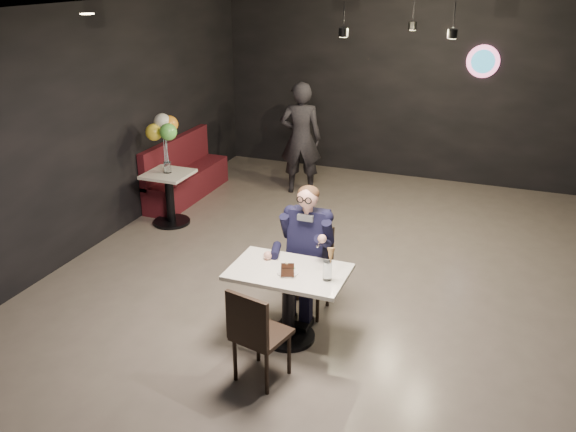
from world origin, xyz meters
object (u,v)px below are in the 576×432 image
at_px(seated_man, 308,249).
at_px(balloon_vase, 167,167).
at_px(side_table, 170,198).
at_px(passerby, 301,138).
at_px(chair_near, 262,332).
at_px(booth_bench, 187,169).
at_px(chair_far, 308,272).
at_px(sundae_glass, 327,271).
at_px(main_table, 289,305).

relative_size(seated_man, balloon_vase, 9.39).
height_order(side_table, balloon_vase, balloon_vase).
bearing_deg(side_table, passerby, 55.95).
height_order(chair_near, booth_bench, booth_bench).
relative_size(chair_near, passerby, 0.52).
bearing_deg(chair_far, seated_man, 90.00).
distance_m(chair_near, passerby, 4.79).
bearing_deg(sundae_glass, chair_near, -123.47).
bearing_deg(seated_man, chair_near, -90.00).
bearing_deg(seated_man, sundae_glass, -56.69).
xyz_separation_m(chair_near, booth_bench, (-2.87, 3.72, 0.01)).
bearing_deg(main_table, side_table, 141.03).
bearing_deg(main_table, seated_man, 90.00).
xyz_separation_m(chair_near, balloon_vase, (-2.57, 2.72, 0.37)).
xyz_separation_m(sundae_glass, booth_bench, (-3.26, 3.13, -0.37)).
height_order(sundae_glass, booth_bench, same).
bearing_deg(chair_near, seated_man, 102.78).
xyz_separation_m(booth_bench, side_table, (0.30, -1.00, -0.09)).
bearing_deg(side_table, chair_near, -46.66).
relative_size(chair_far, sundae_glass, 5.02).
xyz_separation_m(main_table, seated_man, (-0.00, 0.55, 0.34)).
bearing_deg(passerby, side_table, 39.75).
distance_m(seated_man, balloon_vase, 2.99).
distance_m(chair_near, seated_man, 1.22).
xyz_separation_m(chair_far, side_table, (-2.57, 1.53, -0.09)).
distance_m(sundae_glass, side_table, 3.67).
relative_size(chair_near, sundae_glass, 5.02).
bearing_deg(chair_near, sundae_glass, 69.31).
relative_size(main_table, chair_near, 1.20).
xyz_separation_m(sundae_glass, passerby, (-1.70, 3.99, 0.04)).
relative_size(balloon_vase, passerby, 0.09).
xyz_separation_m(main_table, booth_bench, (-2.87, 3.08, 0.09)).
distance_m(chair_near, booth_bench, 4.70).
xyz_separation_m(chair_near, seated_man, (0.00, 1.19, 0.26)).
distance_m(main_table, chair_near, 0.65).
xyz_separation_m(chair_near, sundae_glass, (0.39, 0.60, 0.38)).
relative_size(main_table, balloon_vase, 7.17).
bearing_deg(seated_man, passerby, 111.09).
bearing_deg(passerby, booth_bench, 12.78).
height_order(chair_far, passerby, passerby).
relative_size(side_table, balloon_vase, 4.85).
xyz_separation_m(chair_near, passerby, (-1.31, 4.58, 0.42)).
xyz_separation_m(booth_bench, passerby, (1.56, 0.86, 0.41)).
relative_size(sundae_glass, passerby, 0.10).
distance_m(seated_man, side_table, 3.01).
bearing_deg(booth_bench, side_table, -73.30).
height_order(chair_far, balloon_vase, chair_far).
bearing_deg(passerby, chair_far, 94.90).
height_order(seated_man, booth_bench, seated_man).
xyz_separation_m(main_table, chair_far, (-0.00, 0.55, 0.09)).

